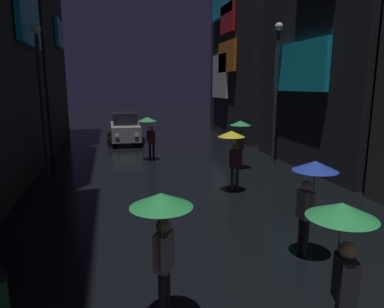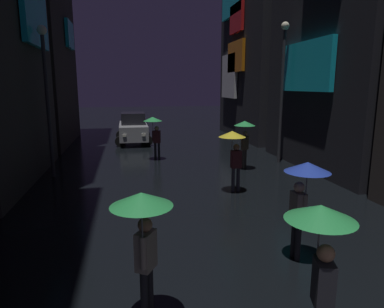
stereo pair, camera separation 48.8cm
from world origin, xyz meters
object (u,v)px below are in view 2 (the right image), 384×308
at_px(pedestrian_midstreet_left_green, 321,241).
at_px(pedestrian_foreground_right_green, 245,131).
at_px(pedestrian_foreground_left_yellow, 233,144).
at_px(streetlamp_right_far, 283,79).
at_px(streetlamp_left_far, 46,85).
at_px(pedestrian_near_crossing_blue, 304,184).
at_px(pedestrian_midstreet_centre_green, 154,126).
at_px(car_distant, 133,128).
at_px(pedestrian_far_right_green, 143,221).

distance_m(pedestrian_midstreet_left_green, pedestrian_foreground_right_green, 10.56).
bearing_deg(pedestrian_foreground_right_green, pedestrian_foreground_left_yellow, -115.64).
relative_size(streetlamp_right_far, streetlamp_left_far, 1.10).
bearing_deg(pedestrian_foreground_right_green, streetlamp_left_far, 178.17).
bearing_deg(pedestrian_near_crossing_blue, streetlamp_right_far, 67.77).
relative_size(pedestrian_foreground_left_yellow, pedestrian_midstreet_centre_green, 1.00).
bearing_deg(car_distant, streetlamp_right_far, -47.01).
distance_m(pedestrian_foreground_left_yellow, car_distant, 11.63).
bearing_deg(car_distant, pedestrian_foreground_left_yellow, -74.64).
bearing_deg(pedestrian_midstreet_centre_green, pedestrian_near_crossing_blue, -78.38).
xyz_separation_m(pedestrian_far_right_green, car_distant, (0.21, 17.27, -0.74)).
height_order(pedestrian_far_right_green, car_distant, pedestrian_far_right_green).
bearing_deg(pedestrian_foreground_left_yellow, streetlamp_right_far, 48.78).
distance_m(pedestrian_midstreet_left_green, car_distant, 18.44).
height_order(pedestrian_foreground_left_yellow, pedestrian_midstreet_left_green, same).
xyz_separation_m(pedestrian_near_crossing_blue, pedestrian_midstreet_centre_green, (-2.15, 10.44, 0.00)).
bearing_deg(pedestrian_midstreet_centre_green, pedestrian_foreground_left_yellow, -69.14).
relative_size(pedestrian_near_crossing_blue, pedestrian_midstreet_left_green, 1.00).
distance_m(pedestrian_midstreet_centre_green, streetlamp_left_far, 5.24).
distance_m(pedestrian_midstreet_centre_green, streetlamp_right_far, 6.38).
xyz_separation_m(pedestrian_midstreet_left_green, pedestrian_far_right_green, (-2.18, 1.06, 0.00)).
relative_size(pedestrian_foreground_right_green, car_distant, 0.51).
height_order(pedestrian_far_right_green, streetlamp_left_far, streetlamp_left_far).
bearing_deg(pedestrian_foreground_right_green, pedestrian_near_crossing_blue, -100.99).
bearing_deg(pedestrian_midstreet_centre_green, streetlamp_left_far, -150.98).
bearing_deg(pedestrian_near_crossing_blue, streetlamp_left_far, 128.38).
relative_size(pedestrian_near_crossing_blue, pedestrian_far_right_green, 1.00).
relative_size(pedestrian_midstreet_centre_green, streetlamp_right_far, 0.33).
distance_m(pedestrian_foreground_right_green, streetlamp_right_far, 3.20).
height_order(pedestrian_midstreet_left_green, pedestrian_foreground_right_green, same).
distance_m(pedestrian_far_right_green, streetlamp_right_far, 12.44).
relative_size(pedestrian_midstreet_left_green, car_distant, 0.51).
xyz_separation_m(pedestrian_near_crossing_blue, streetlamp_right_far, (3.60, 8.80, 2.23)).
relative_size(pedestrian_far_right_green, streetlamp_right_far, 0.33).
bearing_deg(pedestrian_far_right_green, pedestrian_foreground_right_green, 62.49).
xyz_separation_m(car_distant, streetlamp_left_far, (-3.36, -7.84, 2.67)).
distance_m(pedestrian_near_crossing_blue, pedestrian_midstreet_left_green, 2.63).
bearing_deg(pedestrian_foreground_left_yellow, pedestrian_midstreet_centre_green, 110.86).
relative_size(pedestrian_near_crossing_blue, pedestrian_midstreet_centre_green, 1.00).
bearing_deg(pedestrian_midstreet_left_green, pedestrian_foreground_right_green, 75.73).
distance_m(pedestrian_foreground_left_yellow, streetlamp_right_far, 5.85).
distance_m(pedestrian_near_crossing_blue, pedestrian_foreground_right_green, 7.98).
height_order(pedestrian_midstreet_left_green, car_distant, pedestrian_midstreet_left_green).
height_order(pedestrian_midstreet_left_green, streetlamp_left_far, streetlamp_left_far).
relative_size(pedestrian_foreground_left_yellow, streetlamp_left_far, 0.37).
xyz_separation_m(pedestrian_midstreet_centre_green, pedestrian_midstreet_left_green, (1.07, -12.85, 0.00)).
distance_m(pedestrian_near_crossing_blue, pedestrian_far_right_green, 3.52).
xyz_separation_m(pedestrian_near_crossing_blue, pedestrian_foreground_right_green, (1.52, 7.83, 0.00)).
bearing_deg(streetlamp_right_far, pedestrian_foreground_right_green, -155.01).
bearing_deg(pedestrian_far_right_green, pedestrian_foreground_left_yellow, 61.56).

